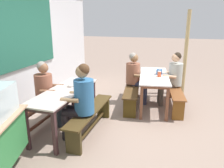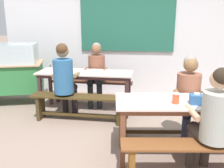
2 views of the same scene
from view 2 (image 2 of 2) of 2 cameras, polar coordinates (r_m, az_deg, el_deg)
name	(u,v)px [view 2 (image 2 of 2)]	position (r m, az deg, el deg)	size (l,w,h in m)	color
ground_plane	(122,140)	(3.77, 2.19, -12.81)	(40.00, 40.00, 0.00)	gray
backdrop_wall	(133,30)	(5.76, 4.89, 12.19)	(6.08, 0.23, 2.81)	silver
dining_table_far	(85,76)	(4.70, -6.12, 1.83)	(1.78, 0.63, 0.78)	beige
dining_table_near	(185,107)	(3.20, 16.36, -5.07)	(1.77, 0.87, 0.78)	silver
bench_far_back	(92,88)	(5.27, -4.63, -0.97)	(1.71, 0.26, 0.46)	#562A1B
bench_far_front	(79,104)	(4.34, -7.65, -4.50)	(1.65, 0.31, 0.46)	#463518
bench_near_back	(173,119)	(3.79, 13.89, -7.86)	(1.72, 0.55, 0.46)	#493219
bench_near_front	(195,157)	(2.93, 18.51, -15.60)	(1.63, 0.50, 0.46)	brown
food_cart	(8,70)	(5.61, -22.84, 3.08)	(1.86, 1.24, 1.24)	#338143
person_center_facing	(96,70)	(5.08, -3.63, 3.24)	(0.47, 0.56, 1.27)	#20262C
person_near_front	(213,118)	(2.86, 22.17, -7.21)	(0.49, 0.55, 1.29)	#443C35
person_right_near_table	(189,94)	(3.65, 17.31, -2.21)	(0.48, 0.54, 1.26)	#2B2E45
person_left_back_turned	(64,77)	(4.34, -10.85, 1.59)	(0.46, 0.56, 1.35)	#262026
tissue_box	(196,99)	(3.08, 18.77, -3.32)	(0.15, 0.13, 0.14)	#2F5E9A
condiment_jar	(176,98)	(3.02, 14.42, -3.20)	(0.08, 0.08, 0.13)	#DD542E
soup_bowl	(99,71)	(4.60, -3.09, 2.94)	(0.16, 0.16, 0.04)	silver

